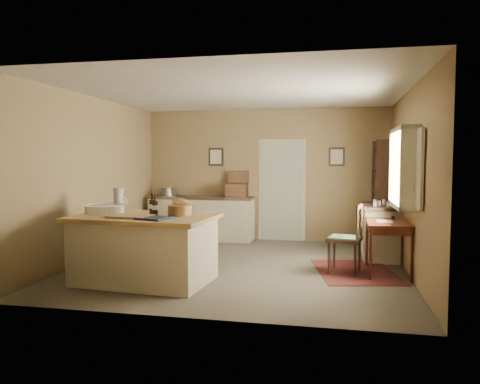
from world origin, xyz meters
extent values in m
plane|color=brown|center=(0.00, 0.00, 0.00)|extent=(5.00, 5.00, 0.00)
cube|color=olive|center=(0.00, 2.50, 1.35)|extent=(5.00, 0.10, 2.70)
cube|color=olive|center=(0.00, -2.50, 1.35)|extent=(5.00, 0.10, 2.70)
cube|color=olive|center=(-2.50, 0.00, 1.35)|extent=(0.10, 5.00, 2.70)
cube|color=olive|center=(2.50, 0.00, 1.35)|extent=(0.10, 5.00, 2.70)
plane|color=silver|center=(0.00, 0.00, 2.70)|extent=(5.00, 5.00, 0.00)
cube|color=#A0A68E|center=(0.35, 2.47, 1.05)|extent=(0.97, 0.06, 2.11)
cube|color=black|center=(-1.05, 2.48, 1.72)|extent=(0.32, 0.02, 0.38)
cube|color=beige|center=(-1.05, 2.47, 1.72)|extent=(0.24, 0.01, 0.30)
cube|color=black|center=(1.45, 2.48, 1.72)|extent=(0.32, 0.02, 0.38)
cube|color=beige|center=(1.45, 2.47, 1.72)|extent=(0.24, 0.01, 0.30)
cube|color=#C2B799|center=(2.38, -0.20, 1.02)|extent=(0.25, 1.32, 0.06)
cube|color=#C2B799|center=(2.38, -0.20, 2.08)|extent=(0.25, 1.32, 0.06)
cube|color=white|center=(2.50, -0.20, 1.55)|extent=(0.01, 1.20, 1.00)
cube|color=#C2B799|center=(2.46, -1.02, 1.55)|extent=(0.04, 0.35, 1.00)
cube|color=#C2B799|center=(2.46, 0.62, 1.55)|extent=(0.04, 0.35, 1.00)
cube|color=#C2B799|center=(-1.09, -1.22, 0.42)|extent=(1.82, 1.22, 0.85)
cube|color=olive|center=(-1.09, -1.22, 0.88)|extent=(1.96, 1.36, 0.06)
cylinder|color=white|center=(-1.72, -1.10, 0.96)|extent=(0.54, 0.54, 0.11)
cube|color=olive|center=(-1.17, -1.46, 0.92)|extent=(0.57, 0.42, 0.03)
cube|color=black|center=(-0.83, -1.55, 0.92)|extent=(0.52, 0.46, 0.02)
cylinder|color=olive|center=(-0.61, -1.12, 0.98)|extent=(0.33, 0.33, 0.14)
cylinder|color=black|center=(-1.03, -1.07, 1.05)|extent=(0.08, 0.08, 0.29)
cylinder|color=black|center=(-0.94, -1.20, 1.05)|extent=(0.08, 0.08, 0.29)
cube|color=#C2B799|center=(-1.29, 2.20, 0.42)|extent=(2.14, 0.59, 0.85)
cube|color=#332319|center=(-1.29, 2.20, 0.88)|extent=(2.18, 0.62, 0.05)
cube|color=#442B19|center=(-0.54, 2.20, 1.04)|extent=(0.43, 0.32, 0.28)
cylinder|color=#59544F|center=(-2.04, 2.20, 0.99)|extent=(0.36, 0.36, 0.18)
cube|color=#521B1A|center=(1.75, -0.05, 0.00)|extent=(1.40, 1.79, 0.01)
cube|color=#3C180D|center=(2.20, -0.05, 0.75)|extent=(0.61, 1.00, 0.03)
cube|color=#3C180D|center=(2.20, -0.05, 0.68)|extent=(0.55, 0.94, 0.10)
cube|color=silver|center=(2.15, -0.05, 0.77)|extent=(0.22, 0.30, 0.01)
cylinder|color=black|center=(2.30, 0.22, 0.79)|extent=(0.05, 0.05, 0.05)
cylinder|color=#3C180D|center=(1.93, -0.51, 0.36)|extent=(0.04, 0.04, 0.72)
cylinder|color=#3C180D|center=(2.47, -0.51, 0.36)|extent=(0.04, 0.04, 0.72)
cylinder|color=#3C180D|center=(1.93, 0.41, 0.36)|extent=(0.04, 0.04, 0.72)
cylinder|color=#3C180D|center=(2.47, 0.41, 0.36)|extent=(0.04, 0.04, 0.72)
cube|color=#C2B799|center=(2.20, 1.07, 0.42)|extent=(0.59, 1.07, 0.85)
cube|color=#332319|center=(2.20, 1.07, 0.88)|extent=(0.62, 1.11, 0.05)
cylinder|color=silver|center=(2.17, 0.91, 0.95)|extent=(0.26, 0.26, 0.09)
cube|color=black|center=(2.31, 1.57, 1.01)|extent=(0.34, 0.04, 2.02)
cube|color=black|center=(2.31, 2.43, 1.01)|extent=(0.34, 0.04, 2.02)
cube|color=black|center=(2.47, 2.00, 1.01)|extent=(0.02, 0.91, 2.02)
cube|color=black|center=(2.31, 2.00, 0.05)|extent=(0.34, 0.87, 0.03)
cube|color=black|center=(2.31, 2.00, 0.56)|extent=(0.34, 0.87, 0.03)
cube|color=black|center=(2.31, 2.00, 1.06)|extent=(0.34, 0.87, 0.03)
cube|color=black|center=(2.31, 2.00, 1.47)|extent=(0.34, 0.87, 0.03)
cube|color=black|center=(2.31, 2.00, 1.87)|extent=(0.34, 0.87, 0.03)
cylinder|color=white|center=(2.31, 2.00, 1.12)|extent=(0.12, 0.12, 0.11)
camera|label=1|loc=(1.46, -7.10, 1.67)|focal=35.00mm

